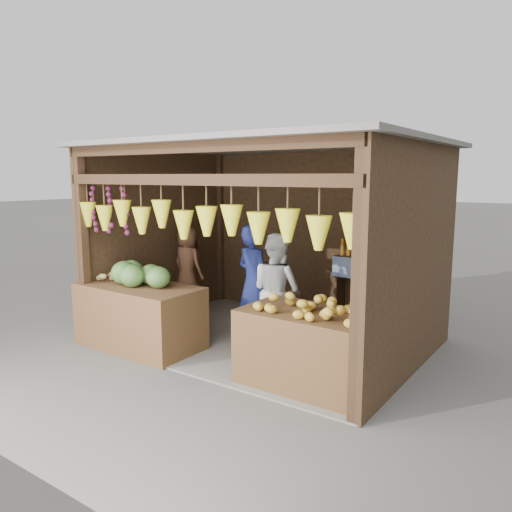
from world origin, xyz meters
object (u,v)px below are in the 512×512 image
(counter_right, at_px, (312,350))
(woman_standing, at_px, (277,291))
(counter_left, at_px, (140,316))
(vendor_seated, at_px, (188,264))
(man_standing, at_px, (254,284))

(counter_right, relative_size, woman_standing, 0.99)
(counter_left, bearing_deg, woman_standing, 34.52)
(counter_right, height_order, vendor_seated, vendor_seated)
(counter_right, distance_m, woman_standing, 1.35)
(counter_left, distance_m, woman_standing, 1.84)
(counter_left, xyz_separation_m, vendor_seated, (-0.34, 1.31, 0.47))
(counter_right, distance_m, vendor_seated, 3.07)
(counter_right, xyz_separation_m, vendor_seated, (-2.81, 1.14, 0.47))
(counter_right, xyz_separation_m, woman_standing, (-0.98, 0.86, 0.35))
(man_standing, bearing_deg, woman_standing, -158.86)
(counter_left, xyz_separation_m, man_standing, (1.13, 1.01, 0.40))
(woman_standing, bearing_deg, vendor_seated, 7.52)
(woman_standing, height_order, vendor_seated, woman_standing)
(man_standing, xyz_separation_m, woman_standing, (0.36, 0.02, -0.05))
(vendor_seated, bearing_deg, counter_left, 112.68)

